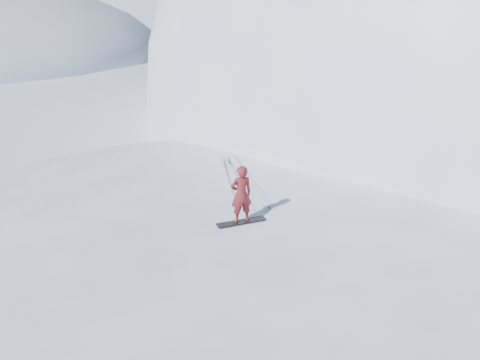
# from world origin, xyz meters

# --- Properties ---
(ground) EXTENTS (400.00, 400.00, 0.00)m
(ground) POSITION_xyz_m (0.00, 0.00, 0.00)
(ground) COLOR white
(ground) RESTS_ON ground
(near_ridge) EXTENTS (36.00, 28.00, 4.80)m
(near_ridge) POSITION_xyz_m (1.00, 3.00, 0.00)
(near_ridge) COLOR white
(near_ridge) RESTS_ON ground
(peak_shoulder) EXTENTS (28.00, 24.00, 18.00)m
(peak_shoulder) POSITION_xyz_m (10.00, 20.00, 0.00)
(peak_shoulder) COLOR white
(peak_shoulder) RESTS_ON ground
(far_ridge_c) EXTENTS (140.00, 90.00, 36.00)m
(far_ridge_c) POSITION_xyz_m (-40.00, 110.00, 0.00)
(far_ridge_c) COLOR white
(far_ridge_c) RESTS_ON ground
(wind_bumps) EXTENTS (16.00, 14.40, 1.00)m
(wind_bumps) POSITION_xyz_m (-0.56, 2.12, 0.00)
(wind_bumps) COLOR white
(wind_bumps) RESTS_ON ground
(snowboard) EXTENTS (1.70, 0.82, 0.03)m
(snowboard) POSITION_xyz_m (-1.09, 1.24, 2.41)
(snowboard) COLOR black
(snowboard) RESTS_ON near_ridge
(snowboarder) EXTENTS (0.83, 0.67, 1.97)m
(snowboarder) POSITION_xyz_m (-1.09, 1.24, 3.41)
(snowboarder) COLOR maroon
(snowboarder) RESTS_ON snowboard
(board_tracks) EXTENTS (2.02, 5.97, 0.04)m
(board_tracks) POSITION_xyz_m (-0.99, 5.03, 2.42)
(board_tracks) COLOR silver
(board_tracks) RESTS_ON ground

